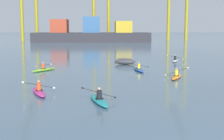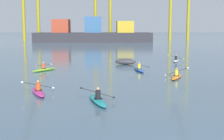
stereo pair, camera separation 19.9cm
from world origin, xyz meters
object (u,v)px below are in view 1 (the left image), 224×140
kayak_white (175,60)px  kayak_magenta (39,91)px  kayak_orange (176,76)px  kayak_teal (99,100)px  capsized_dinghy (125,62)px  kayak_lime (44,69)px  container_barge (91,34)px  kayak_blue (139,69)px

kayak_white → kayak_magenta: bearing=-125.2°
kayak_orange → kayak_teal: kayak_orange is taller
capsized_dinghy → kayak_lime: 10.52m
capsized_dinghy → kayak_magenta: (-7.18, -17.05, -0.18)m
kayak_lime → kayak_magenta: size_ratio=0.93×
kayak_orange → kayak_white: 14.34m
kayak_teal → kayak_magenta: (-4.06, 2.63, -0.00)m
kayak_white → kayak_orange: bearing=-103.3°
kayak_lime → kayak_white: bearing=28.6°
kayak_magenta → kayak_orange: bearing=29.8°
kayak_lime → kayak_teal: kayak_teal is taller
kayak_orange → kayak_lime: bearing=157.6°
container_barge → kayak_blue: bearing=-84.5°
kayak_lime → kayak_teal: size_ratio=0.92×
container_barge → kayak_lime: (-2.84, -72.61, -2.54)m
capsized_dinghy → kayak_blue: bearing=-80.9°
kayak_magenta → kayak_teal: bearing=-32.9°
kayak_lime → kayak_teal: bearing=-67.6°
kayak_white → kayak_teal: bearing=-114.0°
kayak_teal → capsized_dinghy: bearing=81.0°
kayak_lime → kayak_orange: 13.72m
kayak_blue → kayak_white: bearing=56.4°
kayak_white → kayak_blue: bearing=-123.6°
kayak_magenta → container_barge: bearing=89.3°
capsized_dinghy → kayak_blue: (0.97, -6.00, -0.18)m
capsized_dinghy → kayak_orange: bearing=-70.8°
container_barge → kayak_white: size_ratio=11.44×
kayak_lime → kayak_orange: (12.69, -5.22, 0.00)m
kayak_lime → kayak_blue: bearing=-2.5°
kayak_teal → kayak_blue: kayak_teal is taller
kayak_magenta → kayak_lime: bearing=98.7°
kayak_lime → capsized_dinghy: bearing=31.9°
kayak_white → capsized_dinghy: bearing=-155.8°
capsized_dinghy → kayak_white: kayak_white is taller
capsized_dinghy → kayak_blue: 6.08m
container_barge → kayak_white: 65.26m
kayak_teal → kayak_blue: 14.27m
kayak_orange → kayak_white: (3.30, 13.95, -0.00)m
kayak_magenta → kayak_blue: bearing=53.6°
kayak_orange → kayak_teal: bearing=-127.7°
kayak_lime → kayak_orange: kayak_orange is taller
kayak_blue → kayak_orange: bearing=-59.7°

